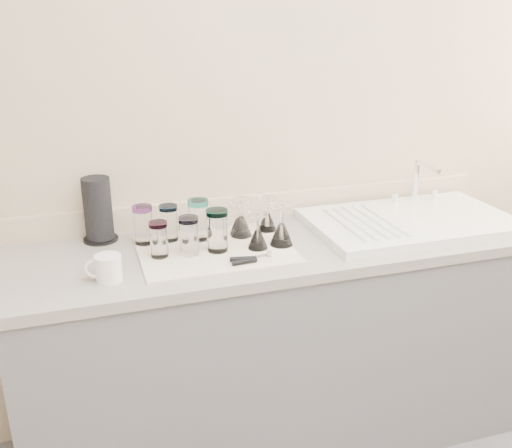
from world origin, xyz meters
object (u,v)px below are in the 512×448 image
object	(u,v)px
goblet_back_left	(238,224)
goblet_extra	(241,224)
sink_unit	(411,221)
tumbler_teal	(143,224)
white_mug	(108,268)
goblet_back_right	(267,219)
tumbler_lavender	(217,230)
can_opener	(251,259)
tumbler_blue	(189,236)
tumbler_purple	(198,219)
paper_towel_roll	(98,210)
goblet_front_left	(258,236)
goblet_front_right	(281,231)
tumbler_cyan	(169,223)
tumbler_magenta	(159,239)

from	to	relation	value
goblet_back_left	goblet_extra	xyz separation A→B (m)	(0.01, -0.02, 0.01)
sink_unit	tumbler_teal	distance (m)	1.07
goblet_back_left	sink_unit	bearing A→B (deg)	-7.98
white_mug	goblet_back_right	bearing A→B (deg)	22.42
tumbler_lavender	can_opener	world-z (taller)	tumbler_lavender
tumbler_blue	tumbler_lavender	bearing A→B (deg)	1.82
goblet_extra	tumbler_purple	bearing A→B (deg)	174.48
goblet_back_left	paper_towel_roll	xyz separation A→B (m)	(-0.51, 0.12, 0.07)
can_opener	white_mug	bearing A→B (deg)	178.03
tumbler_teal	goblet_extra	size ratio (longest dim) A/B	0.99
tumbler_teal	white_mug	bearing A→B (deg)	-118.94
tumbler_purple	goblet_front_left	size ratio (longest dim) A/B	1.16
goblet_extra	white_mug	world-z (taller)	goblet_extra
goblet_front_right	tumbler_cyan	bearing A→B (deg)	156.14
goblet_front_right	tumbler_lavender	bearing A→B (deg)	176.07
tumbler_purple	paper_towel_roll	distance (m)	0.38
goblet_back_right	goblet_extra	distance (m)	0.12
can_opener	tumbler_magenta	bearing A→B (deg)	153.90
tumbler_teal	tumbler_lavender	distance (m)	0.29
goblet_back_right	can_opener	bearing A→B (deg)	-118.63
goblet_back_right	can_opener	size ratio (longest dim) A/B	0.91
tumbler_blue	goblet_back_right	world-z (taller)	tumbler_blue
tumbler_magenta	white_mug	bearing A→B (deg)	-145.53
goblet_extra	paper_towel_roll	size ratio (longest dim) A/B	0.59
tumbler_cyan	white_mug	size ratio (longest dim) A/B	1.09
goblet_back_right	sink_unit	bearing A→B (deg)	-10.38
paper_towel_roll	tumbler_purple	bearing A→B (deg)	-18.69
tumbler_teal	goblet_front_right	bearing A→B (deg)	-19.30
tumbler_blue	tumbler_lavender	xyz separation A→B (m)	(0.10, 0.00, 0.01)
tumbler_teal	tumbler_cyan	world-z (taller)	tumbler_teal
tumbler_magenta	goblet_extra	distance (m)	0.35
tumbler_cyan	goblet_back_left	distance (m)	0.27
tumbler_magenta	goblet_extra	world-z (taller)	goblet_extra
goblet_back_right	white_mug	bearing A→B (deg)	-157.58
tumbler_blue	tumbler_magenta	bearing A→B (deg)	172.89
goblet_back_left	white_mug	size ratio (longest dim) A/B	0.97
tumbler_lavender	goblet_front_right	size ratio (longest dim) A/B	1.00
sink_unit	goblet_back_left	distance (m)	0.71
can_opener	white_mug	world-z (taller)	white_mug
tumbler_magenta	goblet_back_left	bearing A→B (deg)	21.07
tumbler_cyan	tumbler_magenta	xyz separation A→B (m)	(-0.06, -0.14, -0.00)
tumbler_blue	white_mug	size ratio (longest dim) A/B	1.11
tumbler_purple	tumbler_magenta	world-z (taller)	tumbler_purple
tumbler_lavender	goblet_back_right	bearing A→B (deg)	31.00
sink_unit	goblet_extra	size ratio (longest dim) A/B	5.62
goblet_back_right	goblet_front_left	bearing A→B (deg)	-119.30
tumbler_teal	tumbler_blue	distance (m)	0.21
tumbler_magenta	goblet_front_left	world-z (taller)	goblet_front_left
goblet_extra	tumbler_blue	bearing A→B (deg)	-152.44
tumbler_purple	goblet_back_left	world-z (taller)	tumbler_purple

